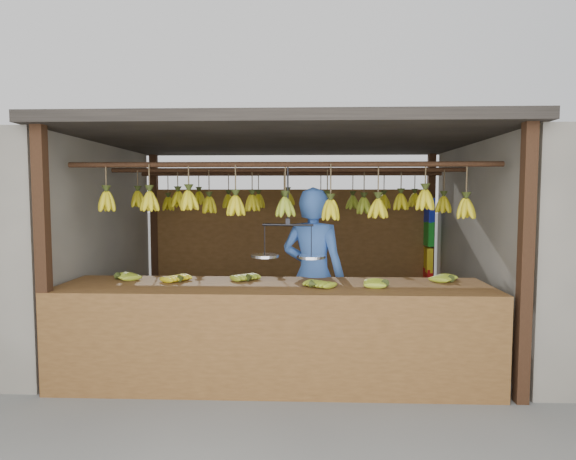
{
  "coord_description": "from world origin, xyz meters",
  "views": [
    {
      "loc": [
        0.22,
        -5.44,
        1.72
      ],
      "look_at": [
        0.0,
        0.3,
        1.3
      ],
      "focal_mm": 30.0,
      "sensor_mm": 36.0,
      "label": 1
    }
  ],
  "objects": [
    {
      "name": "ground",
      "position": [
        0.0,
        0.0,
        0.0
      ],
      "size": [
        80.0,
        80.0,
        0.0
      ],
      "primitive_type": "plane",
      "color": "#5B5B57"
    },
    {
      "name": "stall",
      "position": [
        0.0,
        0.33,
        1.97
      ],
      "size": [
        4.3,
        3.3,
        2.4
      ],
      "color": "black",
      "rests_on": "ground"
    },
    {
      "name": "counter",
      "position": [
        -0.07,
        -1.24,
        0.72
      ],
      "size": [
        3.93,
        0.89,
        0.96
      ],
      "color": "brown",
      "rests_on": "ground"
    },
    {
      "name": "hanging_bananas",
      "position": [
        0.01,
        -0.01,
        1.63
      ],
      "size": [
        3.61,
        2.23,
        0.4
      ],
      "color": "gold",
      "rests_on": "ground"
    },
    {
      "name": "balance_scale",
      "position": [
        0.05,
        -1.0,
        1.2
      ],
      "size": [
        0.69,
        0.31,
        0.87
      ],
      "color": "black",
      "rests_on": "ground"
    },
    {
      "name": "vendor",
      "position": [
        0.29,
        -0.6,
        0.9
      ],
      "size": [
        0.76,
        0.63,
        1.8
      ],
      "primitive_type": "imported",
      "rotation": [
        0.0,
        0.0,
        2.79
      ],
      "color": "#3359A5",
      "rests_on": "ground"
    },
    {
      "name": "bag_bundles",
      "position": [
        1.94,
        1.35,
        1.0
      ],
      "size": [
        0.08,
        0.26,
        1.34
      ],
      "color": "#1426BF",
      "rests_on": "ground"
    }
  ]
}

